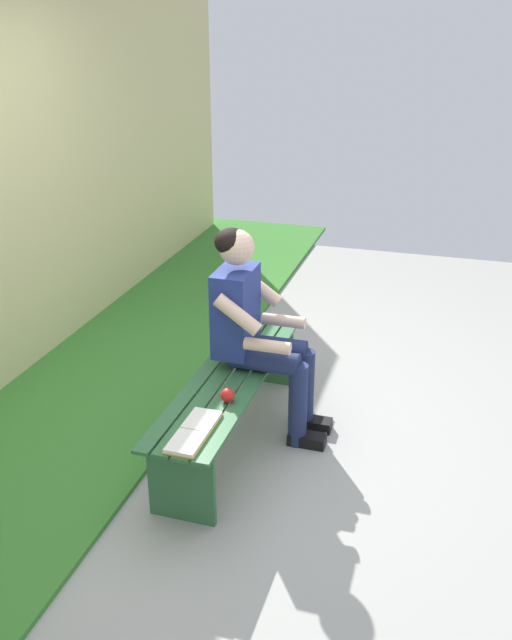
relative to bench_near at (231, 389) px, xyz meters
name	(u,v)px	position (x,y,z in m)	size (l,w,h in m)	color
ground_plane	(373,625)	(1.12, 1.00, -0.36)	(10.00, 7.00, 0.04)	#9E9E99
grass_strip	(59,408)	(0.00, -1.17, -0.33)	(9.00, 1.65, 0.03)	#387A2D
bench_near	(231,389)	(0.00, 0.00, 0.00)	(1.74, 0.41, 0.45)	#2D6038
person_seated	(256,326)	(-0.16, 0.10, 0.35)	(0.50, 0.69, 1.25)	navy
apple	(228,395)	(0.31, 0.09, 0.14)	(0.08, 0.08, 0.08)	red
book_open	(194,432)	(0.65, 0.03, 0.12)	(0.41, 0.16, 0.02)	white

